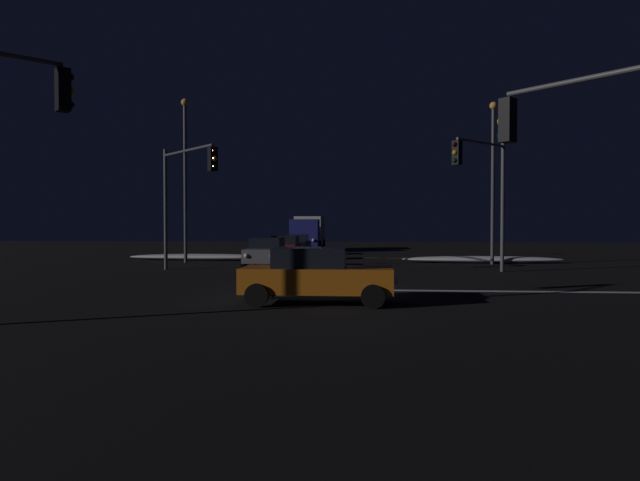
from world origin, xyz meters
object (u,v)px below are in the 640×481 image
object	(u,v)px
box_truck	(309,232)
traffic_signal_ne	(484,180)
sedan_black	(297,244)
sedan_gray	(267,252)
sedan_red	(285,248)
traffic_signal_nw	(185,183)
traffic_signal_se	(614,141)
streetlamp_left_near	(185,169)
streetlamp_right_near	(493,171)
sedan_orange_crossing	(316,275)

from	to	relation	value
box_truck	traffic_signal_ne	distance (m)	26.60
sedan_black	box_truck	world-z (taller)	box_truck
sedan_gray	sedan_red	size ratio (longest dim) A/B	1.00
traffic_signal_nw	traffic_signal_se	world-z (taller)	traffic_signal_nw
box_truck	traffic_signal_ne	bearing A→B (deg)	-66.38
traffic_signal_nw	traffic_signal_ne	bearing A→B (deg)	1.53
sedan_gray	traffic_signal_ne	bearing A→B (deg)	-16.11
sedan_red	traffic_signal_se	world-z (taller)	traffic_signal_se
sedan_gray	box_truck	distance (m)	21.19
streetlamp_left_near	streetlamp_right_near	distance (m)	17.96
box_truck	traffic_signal_se	xyz separation A→B (m)	(10.29, -38.30, 2.22)
streetlamp_right_near	sedan_black	bearing A→B (deg)	141.52
box_truck	traffic_signal_nw	xyz separation A→B (m)	(-3.39, -24.62, 2.50)
sedan_red	sedan_orange_crossing	world-z (taller)	same
traffic_signal_nw	streetlamp_right_near	world-z (taller)	streetlamp_right_near
sedan_gray	streetlamp_right_near	size ratio (longest dim) A/B	0.47
sedan_orange_crossing	traffic_signal_ne	size ratio (longest dim) A/B	0.69
sedan_red	streetlamp_right_near	world-z (taller)	streetlamp_right_near
sedan_black	traffic_signal_nw	world-z (taller)	traffic_signal_nw
sedan_gray	traffic_signal_ne	xyz separation A→B (m)	(10.68, -3.08, 3.51)
box_truck	streetlamp_right_near	xyz separation A→B (m)	(12.40, -17.95, 3.61)
sedan_gray	streetlamp_left_near	xyz separation A→B (m)	(-5.49, 3.21, 4.78)
sedan_black	sedan_red	bearing A→B (deg)	-89.58
box_truck	sedan_gray	bearing A→B (deg)	-90.19
box_truck	traffic_signal_ne	size ratio (longest dim) A/B	1.32
sedan_gray	streetlamp_left_near	world-z (taller)	streetlamp_left_near
sedan_black	box_truck	bearing A→B (deg)	89.31
traffic_signal_ne	streetlamp_right_near	xyz separation A→B (m)	(1.80, 6.30, 1.00)
streetlamp_right_near	traffic_signal_ne	bearing A→B (deg)	-105.93
traffic_signal_nw	streetlamp_right_near	distance (m)	17.18
streetlamp_left_near	traffic_signal_nw	bearing A→B (deg)	-71.97
box_truck	traffic_signal_nw	world-z (taller)	traffic_signal_nw
traffic_signal_ne	streetlamp_left_near	xyz separation A→B (m)	(-16.16, 6.30, 1.27)
sedan_gray	traffic_signal_ne	size ratio (longest dim) A/B	0.69
sedan_orange_crossing	streetlamp_left_near	xyz separation A→B (m)	(-9.32, 16.85, 4.78)
streetlamp_left_near	sedan_red	bearing A→B (deg)	30.92
sedan_black	traffic_signal_ne	world-z (taller)	traffic_signal_ne
streetlamp_left_near	traffic_signal_ne	bearing A→B (deg)	-21.29
traffic_signal_ne	sedan_red	bearing A→B (deg)	137.98
traffic_signal_ne	streetlamp_right_near	distance (m)	6.63
sedan_orange_crossing	traffic_signal_nw	xyz separation A→B (m)	(-7.15, 10.17, 3.41)
traffic_signal_nw	streetlamp_left_near	bearing A→B (deg)	108.03
traffic_signal_nw	box_truck	bearing A→B (deg)	82.17
sedan_red	sedan_black	size ratio (longest dim) A/B	1.00
sedan_orange_crossing	traffic_signal_nw	bearing A→B (deg)	125.09
sedan_red	traffic_signal_nw	xyz separation A→B (m)	(-3.34, -9.97, 3.41)
traffic_signal_nw	traffic_signal_se	distance (m)	19.34
sedan_orange_crossing	traffic_signal_se	xyz separation A→B (m)	(6.53, -3.50, 3.13)
sedan_black	sedan_orange_crossing	size ratio (longest dim) A/B	1.00
sedan_gray	streetlamp_left_near	size ratio (longest dim) A/B	0.44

